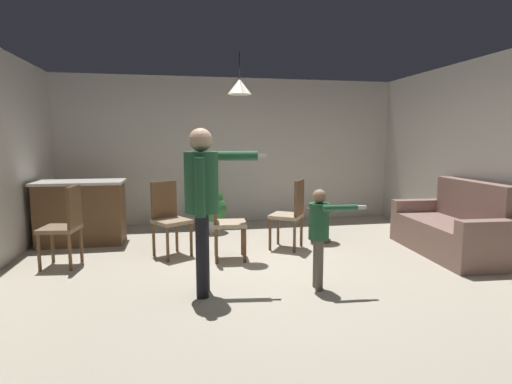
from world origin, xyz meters
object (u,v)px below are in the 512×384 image
object	(u,v)px
dining_chair_near_wall	(169,215)
couch_floral	(454,230)
spare_remote_on_table	(320,207)
dining_chair_spare	(65,223)
person_adult	(203,193)
potted_plant_corner	(212,208)
dining_chair_by_counter	(224,218)
dining_chair_centre_back	(291,211)
kitchen_counter	(82,212)
side_table_by_couch	(321,221)
person_child	(320,228)

from	to	relation	value
dining_chair_near_wall	couch_floral	bearing A→B (deg)	138.08
spare_remote_on_table	dining_chair_spare	bearing A→B (deg)	-170.94
person_adult	potted_plant_corner	xyz separation A→B (m)	(0.31, 2.78, -0.62)
dining_chair_by_counter	dining_chair_centre_back	xyz separation A→B (m)	(1.00, 0.33, 0.00)
dining_chair_centre_back	dining_chair_spare	distance (m)	2.95
dining_chair_centre_back	person_adult	bearing A→B (deg)	170.86
dining_chair_near_wall	potted_plant_corner	bearing A→B (deg)	-150.20
kitchen_counter	spare_remote_on_table	world-z (taller)	kitchen_counter
kitchen_counter	dining_chair_by_counter	bearing A→B (deg)	-31.38
couch_floral	person_adult	distance (m)	3.63
potted_plant_corner	couch_floral	bearing A→B (deg)	-31.63
side_table_by_couch	dining_chair_near_wall	world-z (taller)	dining_chair_near_wall
dining_chair_centre_back	dining_chair_spare	size ratio (longest dim) A/B	1.00
kitchen_counter	potted_plant_corner	size ratio (longest dim) A/B	1.66
potted_plant_corner	spare_remote_on_table	distance (m)	1.85
side_table_by_couch	dining_chair_spare	size ratio (longest dim) A/B	0.52
person_child	dining_chair_spare	distance (m)	3.09
dining_chair_by_counter	dining_chair_near_wall	world-z (taller)	same
person_child	dining_chair_by_counter	world-z (taller)	person_child
potted_plant_corner	spare_remote_on_table	world-z (taller)	potted_plant_corner
dining_chair_by_counter	potted_plant_corner	world-z (taller)	dining_chair_by_counter
person_adult	dining_chair_centre_back	size ratio (longest dim) A/B	1.67
person_adult	dining_chair_by_counter	bearing A→B (deg)	171.54
potted_plant_corner	spare_remote_on_table	xyz separation A→B (m)	(1.56, -0.99, 0.12)
dining_chair_by_counter	person_adult	bearing A→B (deg)	-11.91
dining_chair_by_counter	dining_chair_near_wall	bearing A→B (deg)	-111.85
dining_chair_by_counter	dining_chair_centre_back	size ratio (longest dim) A/B	1.00
dining_chair_centre_back	couch_floral	bearing A→B (deg)	-74.39
person_adult	person_child	world-z (taller)	person_adult
couch_floral	person_child	xyz separation A→B (m)	(-2.27, -0.92, 0.33)
potted_plant_corner	dining_chair_centre_back	bearing A→B (deg)	-51.57
dining_chair_centre_back	potted_plant_corner	distance (m)	1.65
person_child	dining_chair_near_wall	world-z (taller)	person_child
side_table_by_couch	potted_plant_corner	distance (m)	1.87
dining_chair_by_counter	potted_plant_corner	size ratio (longest dim) A/B	1.32
person_adult	spare_remote_on_table	xyz separation A→B (m)	(1.86, 1.79, -0.50)
kitchen_counter	dining_chair_by_counter	xyz separation A→B (m)	(2.01, -1.23, 0.07)
dining_chair_near_wall	spare_remote_on_table	size ratio (longest dim) A/B	7.69
person_child	spare_remote_on_table	xyz separation A→B (m)	(0.67, 1.86, -0.12)
couch_floral	dining_chair_spare	bearing A→B (deg)	89.41
kitchen_counter	person_adult	xyz separation A→B (m)	(1.68, -2.39, 0.56)
side_table_by_couch	potted_plant_corner	size ratio (longest dim) A/B	0.68
couch_floral	dining_chair_near_wall	xyz separation A→B (m)	(-3.84, 0.66, 0.21)
side_table_by_couch	dining_chair_centre_back	distance (m)	0.68
couch_floral	spare_remote_on_table	bearing A→B (deg)	63.14
side_table_by_couch	dining_chair_centre_back	size ratio (longest dim) A/B	0.52
dining_chair_by_counter	dining_chair_spare	xyz separation A→B (m)	(-1.94, 0.07, 0.00)
dining_chair_by_counter	person_child	bearing A→B (deg)	38.86
kitchen_counter	dining_chair_near_wall	xyz separation A→B (m)	(1.31, -0.88, 0.07)
couch_floral	dining_chair_spare	xyz separation A→B (m)	(-5.07, 0.39, 0.21)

